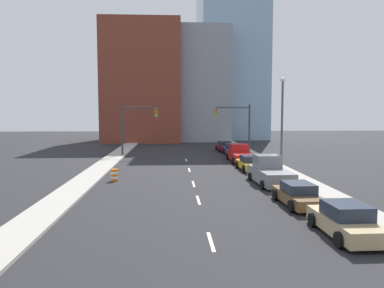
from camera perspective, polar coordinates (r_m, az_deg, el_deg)
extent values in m
cube|color=#ADA89E|center=(53.76, -10.41, -0.91)|extent=(2.20, 93.04, 0.17)
cube|color=#ADA89E|center=(54.28, 7.66, -0.82)|extent=(2.20, 93.04, 0.17)
cube|color=beige|center=(16.39, 2.90, -14.61)|extent=(0.16, 2.40, 0.01)
cube|color=beige|center=(23.55, 0.97, -8.52)|extent=(0.16, 2.40, 0.01)
cube|color=beige|center=(28.67, 0.22, -6.08)|extent=(0.16, 2.40, 0.01)
cube|color=beige|center=(35.40, -0.42, -3.97)|extent=(0.16, 2.40, 0.01)
cube|color=beige|center=(42.60, -0.88, -2.46)|extent=(0.16, 2.40, 0.01)
cube|color=brown|center=(72.82, -7.45, 9.11)|extent=(14.00, 16.00, 21.67)
cube|color=gray|center=(76.73, 0.44, 8.68)|extent=(12.00, 20.00, 21.01)
cube|color=#8CADC6|center=(82.31, 5.78, 13.55)|extent=(13.00, 20.00, 35.70)
cylinder|color=#38383D|center=(47.25, -10.61, 2.09)|extent=(0.24, 0.24, 6.41)
cylinder|color=#38383D|center=(46.96, -8.09, 5.53)|extent=(4.24, 0.16, 0.16)
cube|color=#B79319|center=(46.83, -5.48, 4.79)|extent=(0.34, 0.32, 1.10)
cylinder|color=#4C0C0C|center=(46.66, -5.49, 5.21)|extent=(0.22, 0.04, 0.22)
cylinder|color=#593F0C|center=(46.66, -5.49, 4.79)|extent=(0.22, 0.04, 0.22)
cylinder|color=#26E53F|center=(46.66, -5.49, 4.37)|extent=(0.22, 0.04, 0.22)
cylinder|color=#38383D|center=(47.86, 8.72, 2.15)|extent=(0.24, 0.24, 6.41)
cylinder|color=#38383D|center=(47.42, 6.24, 5.55)|extent=(4.24, 0.16, 0.16)
cube|color=#B79319|center=(47.12, 3.68, 4.80)|extent=(0.34, 0.32, 1.10)
cylinder|color=#4C0C0C|center=(46.95, 3.71, 5.22)|extent=(0.22, 0.04, 0.22)
cylinder|color=#593F0C|center=(46.95, 3.71, 4.80)|extent=(0.22, 0.04, 0.22)
cylinder|color=#26E53F|center=(46.95, 3.70, 4.39)|extent=(0.22, 0.04, 0.22)
cylinder|color=orange|center=(30.48, -11.72, -5.35)|extent=(0.56, 0.56, 0.19)
cylinder|color=white|center=(30.45, -11.73, -5.00)|extent=(0.56, 0.56, 0.19)
cylinder|color=orange|center=(30.42, -11.73, -4.65)|extent=(0.56, 0.56, 0.19)
cylinder|color=white|center=(30.39, -11.74, -4.29)|extent=(0.56, 0.56, 0.19)
cylinder|color=orange|center=(30.36, -11.75, -3.94)|extent=(0.56, 0.56, 0.19)
cylinder|color=#4C4C51|center=(35.17, 13.53, 2.49)|extent=(0.20, 0.20, 8.14)
sphere|color=white|center=(35.26, 13.67, 9.47)|extent=(0.44, 0.44, 0.44)
cube|color=tan|center=(18.19, 22.42, -11.28)|extent=(1.93, 4.51, 0.67)
cube|color=#1E2838|center=(18.03, 22.49, -9.31)|extent=(1.67, 2.04, 0.62)
cylinder|color=black|center=(19.07, 17.87, -10.97)|extent=(0.23, 0.67, 0.67)
cylinder|color=black|center=(19.86, 23.15, -10.50)|extent=(0.23, 0.67, 0.67)
cylinder|color=black|center=(16.64, 21.51, -13.43)|extent=(0.23, 0.67, 0.67)
cube|color=brown|center=(22.96, 15.86, -7.82)|extent=(1.94, 4.65, 0.59)
cube|color=#1E2838|center=(22.84, 15.89, -6.40)|extent=(1.64, 2.12, 0.57)
cylinder|color=black|center=(24.00, 12.55, -7.55)|extent=(0.25, 0.69, 0.69)
cylinder|color=black|center=(24.62, 16.66, -7.33)|extent=(0.25, 0.69, 0.69)
cylinder|color=black|center=(21.39, 14.91, -9.14)|extent=(0.25, 0.69, 0.69)
cylinder|color=black|center=(22.08, 19.44, -8.81)|extent=(0.25, 0.69, 0.69)
cube|color=slate|center=(28.99, 11.86, -4.72)|extent=(2.45, 5.62, 1.00)
cube|color=slate|center=(29.62, 11.40, -2.58)|extent=(1.99, 1.75, 0.96)
cylinder|color=black|center=(30.35, 8.83, -4.92)|extent=(0.25, 0.65, 0.64)
cylinder|color=black|center=(31.00, 12.84, -4.78)|extent=(0.25, 0.65, 0.64)
cylinder|color=black|center=(27.12, 10.70, -6.13)|extent=(0.25, 0.65, 0.64)
cylinder|color=black|center=(27.84, 15.13, -5.93)|extent=(0.25, 0.65, 0.64)
cube|color=gold|center=(35.61, 8.83, -3.18)|extent=(1.97, 4.54, 0.61)
cube|color=#1E2838|center=(35.53, 8.85, -2.23)|extent=(1.65, 2.07, 0.58)
cylinder|color=black|center=(36.75, 6.90, -3.15)|extent=(0.25, 0.69, 0.68)
cylinder|color=black|center=(37.19, 9.69, -3.09)|extent=(0.25, 0.69, 0.68)
cylinder|color=black|center=(34.08, 7.89, -3.79)|extent=(0.25, 0.69, 0.68)
cylinder|color=black|center=(34.55, 10.89, -3.72)|extent=(0.25, 0.69, 0.68)
cube|color=red|center=(41.46, 7.36, -1.85)|extent=(2.25, 5.98, 0.85)
cube|color=red|center=(42.25, 7.14, -0.56)|extent=(1.94, 1.81, 0.85)
cylinder|color=black|center=(43.10, 5.42, -1.92)|extent=(0.23, 0.71, 0.71)
cylinder|color=black|center=(43.52, 8.35, -1.89)|extent=(0.23, 0.71, 0.71)
cylinder|color=black|center=(39.49, 6.27, -2.56)|extent=(0.23, 0.71, 0.71)
cylinder|color=black|center=(39.94, 9.45, -2.51)|extent=(0.23, 0.71, 0.71)
cube|color=navy|center=(47.35, 6.18, -1.11)|extent=(1.74, 4.61, 0.67)
cube|color=#1E2838|center=(47.29, 6.18, -0.33)|extent=(1.52, 2.08, 0.62)
cylinder|color=black|center=(48.65, 4.88, -1.14)|extent=(0.22, 0.70, 0.70)
cylinder|color=black|center=(48.91, 6.94, -1.13)|extent=(0.22, 0.70, 0.70)
cylinder|color=black|center=(45.84, 5.35, -1.52)|extent=(0.22, 0.70, 0.70)
cylinder|color=black|center=(46.12, 7.54, -1.50)|extent=(0.22, 0.70, 0.70)
cube|color=maroon|center=(52.51, 4.99, -0.54)|extent=(1.99, 4.78, 0.64)
cube|color=#1E2838|center=(52.46, 4.99, 0.13)|extent=(1.68, 2.18, 0.59)
cylinder|color=black|center=(53.81, 3.72, -0.59)|extent=(0.24, 0.64, 0.64)
cylinder|color=black|center=(54.13, 5.70, -0.57)|extent=(0.24, 0.64, 0.64)
cylinder|color=black|center=(50.94, 4.22, -0.90)|extent=(0.24, 0.64, 0.64)
cylinder|color=black|center=(51.28, 6.31, -0.88)|extent=(0.24, 0.64, 0.64)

